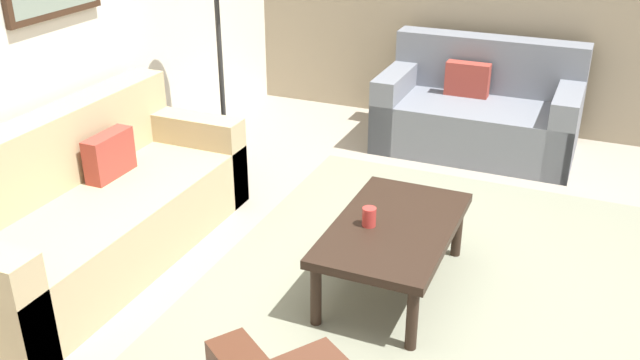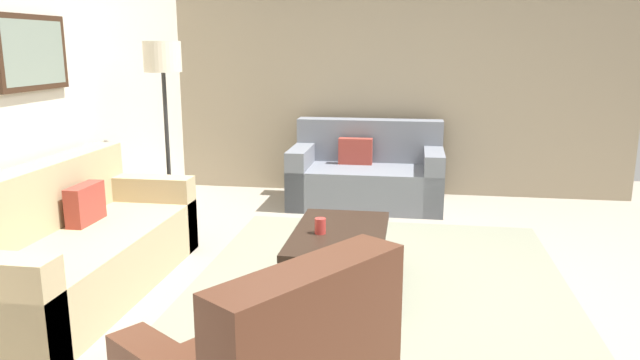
{
  "view_description": "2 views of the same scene",
  "coord_description": "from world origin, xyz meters",
  "px_view_note": "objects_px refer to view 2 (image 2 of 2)",
  "views": [
    {
      "loc": [
        -3.17,
        -0.67,
        2.27
      ],
      "look_at": [
        -0.1,
        0.64,
        0.7
      ],
      "focal_mm": 39.08,
      "sensor_mm": 36.0,
      "label": 1
    },
    {
      "loc": [
        -3.86,
        -0.2,
        1.68
      ],
      "look_at": [
        -0.16,
        0.38,
        0.83
      ],
      "focal_mm": 33.55,
      "sensor_mm": 36.0,
      "label": 2
    }
  ],
  "objects_px": {
    "couch_loveseat": "(367,176)",
    "framed_artwork": "(33,53)",
    "lamp_standing": "(164,77)",
    "coffee_table": "(339,238)",
    "couch_main": "(67,251)",
    "cup": "(320,226)"
  },
  "relations": [
    {
      "from": "couch_loveseat",
      "to": "framed_artwork",
      "type": "distance_m",
      "value": 3.47
    },
    {
      "from": "lamp_standing",
      "to": "coffee_table",
      "type": "bearing_deg",
      "value": -120.81
    },
    {
      "from": "couch_loveseat",
      "to": "couch_main",
      "type": "bearing_deg",
      "value": 146.13
    },
    {
      "from": "coffee_table",
      "to": "lamp_standing",
      "type": "xyz_separation_m",
      "value": [
        0.99,
        1.66,
        1.05
      ]
    },
    {
      "from": "couch_main",
      "to": "framed_artwork",
      "type": "height_order",
      "value": "framed_artwork"
    },
    {
      "from": "couch_main",
      "to": "coffee_table",
      "type": "distance_m",
      "value": 1.87
    },
    {
      "from": "couch_loveseat",
      "to": "coffee_table",
      "type": "xyz_separation_m",
      "value": [
        -2.35,
        0.01,
        0.06
      ]
    },
    {
      "from": "coffee_table",
      "to": "couch_main",
      "type": "bearing_deg",
      "value": 102.05
    },
    {
      "from": "coffee_table",
      "to": "couch_loveseat",
      "type": "bearing_deg",
      "value": -0.22
    },
    {
      "from": "cup",
      "to": "framed_artwork",
      "type": "xyz_separation_m",
      "value": [
        0.13,
        2.11,
        1.16
      ]
    },
    {
      "from": "couch_main",
      "to": "lamp_standing",
      "type": "bearing_deg",
      "value": -7.15
    },
    {
      "from": "couch_main",
      "to": "cup",
      "type": "bearing_deg",
      "value": -79.31
    },
    {
      "from": "coffee_table",
      "to": "framed_artwork",
      "type": "relative_size",
      "value": 1.42
    },
    {
      "from": "framed_artwork",
      "to": "couch_loveseat",
      "type": "bearing_deg",
      "value": -44.42
    },
    {
      "from": "couch_loveseat",
      "to": "coffee_table",
      "type": "distance_m",
      "value": 2.35
    },
    {
      "from": "lamp_standing",
      "to": "couch_main",
      "type": "bearing_deg",
      "value": 172.85
    },
    {
      "from": "cup",
      "to": "framed_artwork",
      "type": "bearing_deg",
      "value": 86.52
    },
    {
      "from": "couch_loveseat",
      "to": "lamp_standing",
      "type": "height_order",
      "value": "lamp_standing"
    },
    {
      "from": "coffee_table",
      "to": "lamp_standing",
      "type": "distance_m",
      "value": 2.2
    },
    {
      "from": "couch_main",
      "to": "couch_loveseat",
      "type": "relative_size",
      "value": 1.34
    },
    {
      "from": "framed_artwork",
      "to": "lamp_standing",
      "type": "bearing_deg",
      "value": -31.84
    },
    {
      "from": "coffee_table",
      "to": "cup",
      "type": "bearing_deg",
      "value": 118.86
    }
  ]
}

